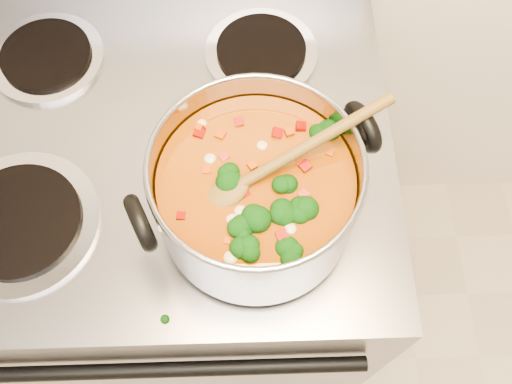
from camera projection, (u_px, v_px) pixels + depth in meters
electric_range at (183, 234)px, 1.33m from camera, size 0.78×0.70×1.08m
stockpot at (256, 192)px, 0.77m from camera, size 0.34×0.28×0.17m
wooden_spoon at (267, 169)px, 0.73m from camera, size 0.26×0.14×0.09m
cooktop_crumbs at (211, 237)px, 0.84m from camera, size 0.25×0.33×0.01m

